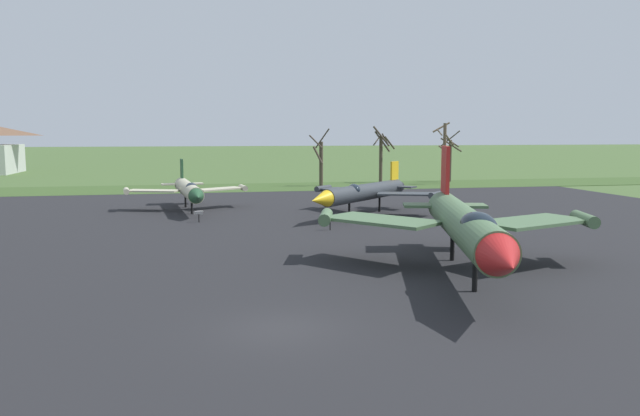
% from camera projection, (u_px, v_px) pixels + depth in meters
% --- Properties ---
extents(ground_plane, '(600.00, 600.00, 0.00)m').
position_uv_depth(ground_plane, '(280.00, 330.00, 21.30)').
color(ground_plane, '#425B2D').
extents(asphalt_apron, '(84.07, 62.10, 0.05)m').
position_uv_depth(asphalt_apron, '(238.00, 239.00, 39.40)').
color(asphalt_apron, black).
rests_on(asphalt_apron, ground).
extents(grass_verge_strip, '(144.07, 12.00, 0.06)m').
position_uv_depth(grass_verge_strip, '(215.00, 188.00, 75.42)').
color(grass_verge_strip, '#375124').
rests_on(grass_verge_strip, ground).
extents(jet_fighter_front_right, '(12.03, 12.10, 4.20)m').
position_uv_depth(jet_fighter_front_right, '(363.00, 192.00, 50.16)').
color(jet_fighter_front_right, '#33383D').
rests_on(jet_fighter_front_right, ground).
extents(info_placard_front_right, '(0.55, 0.27, 1.10)m').
position_uv_depth(info_placard_front_right, '(330.00, 221.00, 42.70)').
color(info_placard_front_right, black).
rests_on(info_placard_front_right, ground).
extents(jet_fighter_rear_center, '(14.08, 17.49, 5.94)m').
position_uv_depth(jet_fighter_rear_center, '(464.00, 224.00, 28.86)').
color(jet_fighter_rear_center, '#4C6B47').
rests_on(jet_fighter_rear_center, ground).
extents(jet_fighter_rear_left, '(10.72, 13.26, 4.27)m').
position_uv_depth(jet_fighter_rear_left, '(188.00, 189.00, 53.18)').
color(jet_fighter_rear_left, '#B7B293').
rests_on(jet_fighter_rear_left, ground).
extents(info_placard_rear_left, '(0.67, 0.35, 0.91)m').
position_uv_depth(info_placard_rear_left, '(199.00, 215.00, 46.52)').
color(info_placard_rear_left, black).
rests_on(info_placard_rear_left, ground).
extents(bare_tree_left_of_center, '(2.76, 2.76, 7.24)m').
position_uv_depth(bare_tree_left_of_center, '(321.00, 160.00, 78.18)').
color(bare_tree_left_of_center, '#42382D').
rests_on(bare_tree_left_of_center, ground).
extents(bare_tree_center, '(3.37, 3.03, 7.60)m').
position_uv_depth(bare_tree_center, '(382.00, 153.00, 83.23)').
color(bare_tree_center, '#42382D').
rests_on(bare_tree_center, ground).
extents(bare_tree_right_of_center, '(2.41, 2.49, 8.10)m').
position_uv_depth(bare_tree_right_of_center, '(444.00, 151.00, 80.89)').
color(bare_tree_right_of_center, brown).
rests_on(bare_tree_right_of_center, ground).
extents(bare_tree_far_right, '(3.55, 3.59, 7.02)m').
position_uv_depth(bare_tree_far_right, '(450.00, 157.00, 84.93)').
color(bare_tree_far_right, '#42382D').
rests_on(bare_tree_far_right, ground).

